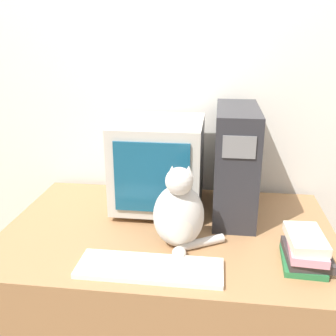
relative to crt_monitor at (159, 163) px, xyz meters
name	(u,v)px	position (x,y,z in m)	size (l,w,h in m)	color
wall_back	(181,86)	(0.07, 0.29, 0.31)	(7.00, 0.05, 2.50)	silver
desk	(168,301)	(0.07, -0.22, -0.57)	(1.36, 0.89, 0.73)	#9E7047
crt_monitor	(159,163)	(0.00, 0.00, 0.00)	(0.39, 0.41, 0.40)	#BCB7AD
computer_tower	(235,162)	(0.34, -0.02, 0.03)	(0.18, 0.45, 0.48)	#28282D
keyboard	(150,268)	(0.05, -0.53, -0.20)	(0.50, 0.16, 0.02)	silver
cat	(179,214)	(0.13, -0.35, -0.07)	(0.28, 0.22, 0.33)	silver
book_stack	(306,250)	(0.58, -0.41, -0.16)	(0.16, 0.22, 0.11)	#28703D
pen	(109,254)	(-0.12, -0.45, -0.21)	(0.15, 0.01, 0.01)	maroon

